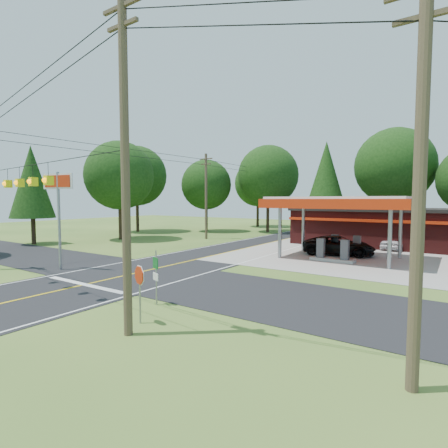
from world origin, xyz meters
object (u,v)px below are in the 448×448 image
Objects in this scene: sedan_car at (397,241)px; big_stop_sign at (58,198)px; gas_canopy at (340,204)px; suv_car at (339,246)px; octagonal_stop_sign at (139,280)px.

sedan_car is 0.71× the size of big_stop_sign.
gas_canopy is 2.31× the size of sedan_car.
sedan_car is (3.00, 8.00, -3.49)m from gas_canopy.
gas_canopy reaches higher than suv_car.
big_stop_sign reaches higher than sedan_car.
big_stop_sign is (-17.00, -23.01, 3.97)m from sedan_car.
suv_car is 20.59m from octagonal_stop_sign.
gas_canopy is at bearing 46.99° from big_stop_sign.
gas_canopy reaches higher than octagonal_stop_sign.
gas_canopy is at bearing -172.95° from suv_car.
octagonal_stop_sign is at bearing -92.57° from sedan_car.
big_stop_sign is at bearing -118.54° from sedan_car.
suv_car is 21.69m from big_stop_sign.
gas_canopy is 19.30m from octagonal_stop_sign.
big_stop_sign is (-14.00, -15.01, 0.49)m from gas_canopy.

